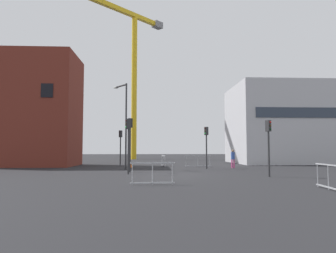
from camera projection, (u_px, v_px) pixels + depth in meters
The scene contains 16 objects.
ground at pixel (172, 175), 20.94m from camera, with size 160.00×160.00×0.00m, color black.
brick_building at pixel (27, 110), 32.02m from camera, with size 9.82×6.33×11.26m.
office_block at pixel (287, 125), 38.61m from camera, with size 13.05×9.99×9.34m.
construction_crane at pixel (133, 61), 52.67m from camera, with size 13.38×13.30×24.77m.
streetlamp_tall at pixel (125, 118), 26.62m from camera, with size 1.31×1.52×7.23m.
traffic_light_crosswalk at pixel (130, 136), 23.54m from camera, with size 0.39×0.35×4.00m.
traffic_light_island at pixel (269, 138), 19.66m from camera, with size 0.35×0.39×3.51m.
traffic_light_median at pixel (206, 140), 27.23m from camera, with size 0.37×0.37×3.61m.
traffic_light_far at pixel (128, 137), 21.59m from camera, with size 0.38×0.26×3.77m.
traffic_light_corner at pixel (121, 142), 32.72m from camera, with size 0.37×0.37×3.62m.
pedestrian_walking at pixel (233, 157), 28.46m from camera, with size 0.34×0.34×1.64m.
safety_barrier_front at pixel (163, 161), 31.26m from camera, with size 0.33×1.89×1.08m.
safety_barrier_right_run at pixel (328, 176), 13.40m from camera, with size 0.27×2.35×1.08m.
safety_barrier_rear at pixel (152, 173), 15.20m from camera, with size 2.15×0.21×1.08m.
safety_barrier_mid_span at pixel (198, 161), 30.11m from camera, with size 2.49×0.40×1.08m.
traffic_cone_striped at pixel (130, 164), 28.81m from camera, with size 0.63×0.63×0.64m.
Camera 1 is at (-1.30, -21.07, 1.74)m, focal length 33.82 mm.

